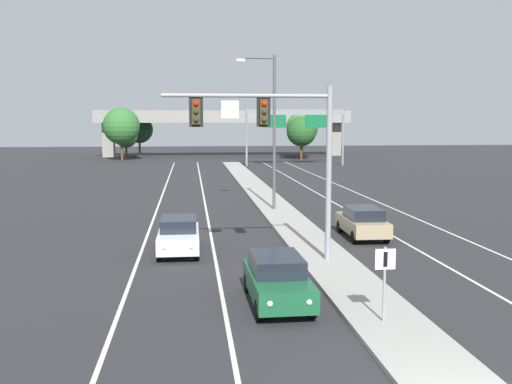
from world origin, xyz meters
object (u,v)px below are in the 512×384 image
at_px(street_lamp_median, 271,123).
at_px(tree_far_right_c, 301,131).
at_px(car_receding_tan, 363,222).
at_px(highway_sign_gantry, 295,119).
at_px(tree_far_right_b, 302,127).
at_px(tree_far_left_b, 126,136).
at_px(car_oncoming_green, 277,279).
at_px(tree_far_left_a, 121,126).
at_px(car_oncoming_white, 179,235).
at_px(median_sign_post, 385,273).
at_px(overhead_signal_mast, 277,136).
at_px(tree_far_left_c, 139,130).

bearing_deg(street_lamp_median, tree_far_right_c, 77.14).
height_order(car_receding_tan, highway_sign_gantry, highway_sign_gantry).
bearing_deg(highway_sign_gantry, tree_far_right_b, 76.33).
distance_m(street_lamp_median, tree_far_left_b, 61.23).
distance_m(car_oncoming_green, car_receding_tan, 12.03).
distance_m(tree_far_left_b, tree_far_right_c, 28.35).
bearing_deg(tree_far_right_b, tree_far_left_a, -169.85).
bearing_deg(car_oncoming_white, car_receding_tan, 14.87).
distance_m(median_sign_post, tree_far_left_b, 83.07).
bearing_deg(tree_far_right_c, median_sign_post, -98.84).
distance_m(car_receding_tan, tree_far_left_b, 71.23).
xyz_separation_m(car_receding_tan, highway_sign_gantry, (5.21, 48.91, 5.34)).
xyz_separation_m(overhead_signal_mast, tree_far_left_c, (-12.22, 80.73, -0.86)).
distance_m(highway_sign_gantry, tree_far_right_c, 12.54).
bearing_deg(tree_far_left_a, car_receding_tan, -72.91).
xyz_separation_m(highway_sign_gantry, tree_far_right_c, (3.09, 12.02, -1.83)).
relative_size(street_lamp_median, tree_far_right_c, 1.51).
relative_size(median_sign_post, tree_far_right_b, 0.29).
relative_size(overhead_signal_mast, car_oncoming_green, 1.60).
height_order(highway_sign_gantry, tree_far_right_c, highway_sign_gantry).
distance_m(overhead_signal_mast, car_oncoming_white, 6.61).
distance_m(car_receding_tan, tree_far_left_a, 64.30).
relative_size(median_sign_post, car_receding_tan, 0.49).
bearing_deg(tree_far_left_b, median_sign_post, -79.04).
bearing_deg(tree_far_left_b, overhead_signal_mast, -79.42).
bearing_deg(car_receding_tan, street_lamp_median, 110.14).
xyz_separation_m(car_receding_tan, tree_far_left_b, (-18.97, 68.60, 2.65)).
bearing_deg(tree_far_left_a, tree_far_left_c, 84.27).
bearing_deg(car_receding_tan, tree_far_right_c, 82.24).
bearing_deg(car_oncoming_green, overhead_signal_mast, 82.14).
xyz_separation_m(car_oncoming_white, tree_far_right_c, (17.58, 63.39, 3.52)).
height_order(car_oncoming_green, tree_far_left_c, tree_far_left_c).
xyz_separation_m(median_sign_post, street_lamp_median, (-0.27, 22.35, 4.21)).
height_order(median_sign_post, car_receding_tan, median_sign_post).
xyz_separation_m(tree_far_left_c, tree_far_right_c, (25.72, -14.71, -0.12)).
bearing_deg(car_oncoming_white, tree_far_left_a, 98.54).
xyz_separation_m(median_sign_post, tree_far_left_a, (-15.67, 74.25, 3.59)).
xyz_separation_m(street_lamp_median, tree_far_left_b, (-15.52, 59.18, -2.33)).
distance_m(overhead_signal_mast, street_lamp_median, 14.63).
bearing_deg(median_sign_post, car_oncoming_white, 120.19).
bearing_deg(overhead_signal_mast, tree_far_left_b, 100.58).
bearing_deg(tree_far_left_c, tree_far_right_b, -18.98).
bearing_deg(highway_sign_gantry, tree_far_left_b, 140.84).
bearing_deg(overhead_signal_mast, tree_far_right_b, 78.41).
bearing_deg(median_sign_post, car_receding_tan, 76.17).
bearing_deg(car_oncoming_green, car_oncoming_white, 112.62).
bearing_deg(tree_far_left_a, overhead_signal_mast, -78.38).
bearing_deg(median_sign_post, overhead_signal_mast, 104.44).
height_order(car_oncoming_white, tree_far_left_c, tree_far_left_c).
relative_size(overhead_signal_mast, tree_far_left_a, 0.91).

